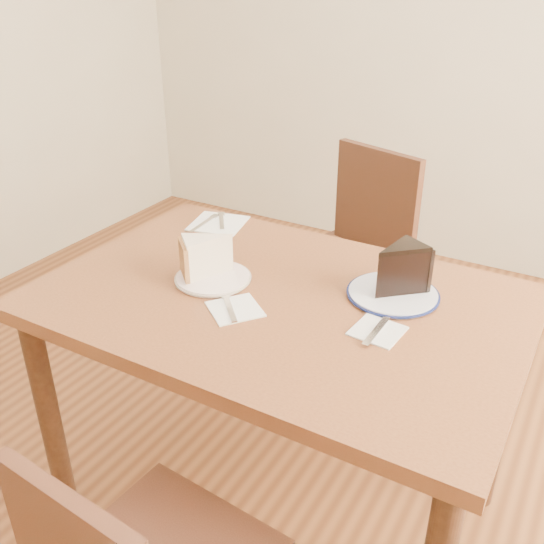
{
  "coord_description": "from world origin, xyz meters",
  "views": [
    {
      "loc": [
        0.65,
        -1.16,
        1.51
      ],
      "look_at": [
        -0.03,
        0.02,
        0.8
      ],
      "focal_mm": 40.0,
      "sensor_mm": 36.0,
      "label": 1
    }
  ],
  "objects": [
    {
      "name": "ground",
      "position": [
        0.0,
        0.0,
        0.0
      ],
      "size": [
        4.0,
        4.0,
        0.0
      ],
      "primitive_type": "plane",
      "color": "#522B16",
      "rests_on": "ground"
    },
    {
      "name": "table",
      "position": [
        0.0,
        0.0,
        0.65
      ],
      "size": [
        1.2,
        0.8,
        0.75
      ],
      "color": "#502915",
      "rests_on": "ground"
    },
    {
      "name": "chair_far",
      "position": [
        -0.13,
        0.76,
        0.5
      ],
      "size": [
        0.56,
        0.56,
        0.89
      ],
      "rotation": [
        0.0,
        0.0,
        2.82
      ],
      "color": "black",
      "rests_on": "ground"
    },
    {
      "name": "plate_cream",
      "position": [
        -0.19,
        -0.02,
        0.76
      ],
      "size": [
        0.19,
        0.19,
        0.01
      ],
      "primitive_type": "cylinder",
      "color": "white",
      "rests_on": "table"
    },
    {
      "name": "plate_navy",
      "position": [
        0.25,
        0.14,
        0.76
      ],
      "size": [
        0.22,
        0.22,
        0.01
      ],
      "primitive_type": "cylinder",
      "color": "white",
      "rests_on": "table"
    },
    {
      "name": "carrot_cake",
      "position": [
        -0.21,
        -0.0,
        0.81
      ],
      "size": [
        0.15,
        0.15,
        0.09
      ],
      "primitive_type": null,
      "rotation": [
        0.0,
        0.0,
        -0.75
      ],
      "color": "beige",
      "rests_on": "plate_cream"
    },
    {
      "name": "chocolate_cake",
      "position": [
        0.25,
        0.14,
        0.82
      ],
      "size": [
        0.14,
        0.16,
        0.11
      ],
      "primitive_type": null,
      "rotation": [
        0.0,
        0.0,
        2.65
      ],
      "color": "black",
      "rests_on": "plate_navy"
    },
    {
      "name": "napkin_cream",
      "position": [
        -0.06,
        -0.11,
        0.75
      ],
      "size": [
        0.17,
        0.17,
        0.0
      ],
      "primitive_type": "cube",
      "rotation": [
        0.0,
        0.0,
        0.92
      ],
      "color": "white",
      "rests_on": "table"
    },
    {
      "name": "napkin_navy",
      "position": [
        0.28,
        -0.03,
        0.75
      ],
      "size": [
        0.12,
        0.12,
        0.0
      ],
      "primitive_type": "cube",
      "rotation": [
        0.0,
        0.0,
        -0.08
      ],
      "color": "white",
      "rests_on": "table"
    },
    {
      "name": "napkin_spare",
      "position": [
        -0.4,
        0.3,
        0.75
      ],
      "size": [
        0.2,
        0.2,
        0.0
      ],
      "primitive_type": "cube",
      "rotation": [
        0.0,
        0.0,
        0.23
      ],
      "color": "white",
      "rests_on": "table"
    },
    {
      "name": "fork_cream",
      "position": [
        -0.07,
        -0.12,
        0.76
      ],
      "size": [
        0.11,
        0.11,
        0.0
      ],
      "primitive_type": "cube",
      "rotation": [
        0.0,
        0.0,
        0.76
      ],
      "color": "white",
      "rests_on": "napkin_cream"
    },
    {
      "name": "knife_navy",
      "position": [
        0.28,
        -0.02,
        0.76
      ],
      "size": [
        0.02,
        0.17,
        0.0
      ],
      "primitive_type": "cube",
      "rotation": [
        0.0,
        0.0,
        -0.01
      ],
      "color": "silver",
      "rests_on": "napkin_navy"
    },
    {
      "name": "fork_spare",
      "position": [
        -0.39,
        0.32,
        0.76
      ],
      "size": [
        0.09,
        0.12,
        0.0
      ],
      "primitive_type": "cube",
      "rotation": [
        0.0,
        0.0,
        0.62
      ],
      "color": "silver",
      "rests_on": "napkin_spare"
    },
    {
      "name": "knife_spare",
      "position": [
        -0.43,
        0.27,
        0.76
      ],
      "size": [
        0.03,
        0.16,
        0.0
      ],
      "primitive_type": "cube",
      "rotation": [
        0.0,
        0.0,
        0.07
      ],
      "color": "silver",
      "rests_on": "napkin_spare"
    }
  ]
}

